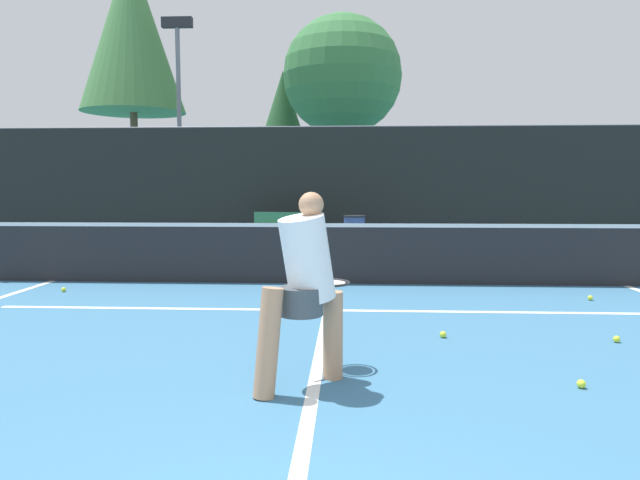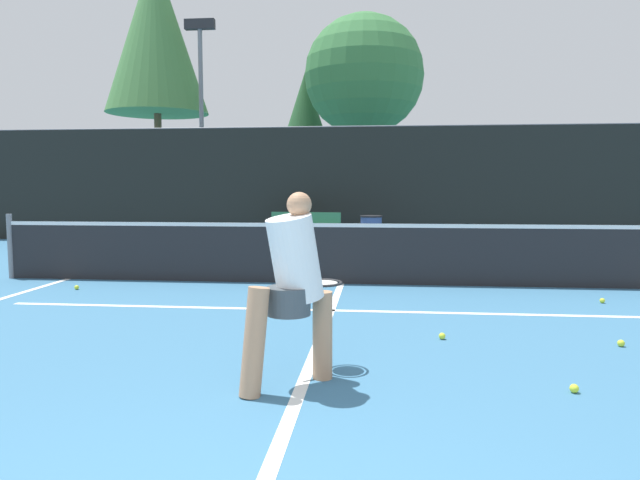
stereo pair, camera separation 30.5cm
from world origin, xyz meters
name	(u,v)px [view 2 (the right image)]	position (x,y,z in m)	size (l,w,h in m)	color
court_service_line	(331,310)	(0.00, 5.16, 0.00)	(8.25, 0.10, 0.01)	white
court_center_mark	(320,340)	(0.00, 3.81, 0.00)	(0.10, 6.62, 0.01)	white
net	(341,251)	(0.00, 7.12, 0.51)	(11.09, 0.09, 1.07)	slate
fence_back	(357,185)	(0.00, 13.82, 1.57)	(24.00, 0.06, 3.15)	black
player_practicing	(293,283)	(-0.07, 2.50, 0.79)	(0.80, 1.12, 1.48)	tan
tennis_ball_scattered_0	(574,388)	(2.02, 2.55, 0.03)	(0.07, 0.07, 0.07)	#D1E033
tennis_ball_scattered_1	(602,301)	(3.50, 5.97, 0.03)	(0.07, 0.07, 0.07)	#D1E033
tennis_ball_scattered_2	(77,287)	(-3.86, 6.21, 0.03)	(0.07, 0.07, 0.07)	#D1E033
tennis_ball_scattered_4	(621,343)	(2.88, 3.86, 0.03)	(0.07, 0.07, 0.07)	#D1E033
tennis_ball_scattered_5	(442,336)	(1.21, 3.95, 0.03)	(0.07, 0.07, 0.07)	#D1E033
courtside_bench	(305,227)	(-1.32, 12.84, 0.48)	(1.90, 0.64, 0.86)	#33724C
trash_bin	(371,231)	(0.39, 12.69, 0.40)	(0.56, 0.56, 0.79)	#384C7F
parked_car	(336,212)	(-0.89, 17.94, 0.63)	(1.86, 4.14, 1.50)	navy
floodlight_mast	(201,94)	(-5.91, 18.93, 4.88)	(1.10, 0.24, 7.54)	slate
tree_west	(364,75)	(-0.03, 21.07, 5.84)	(4.65, 4.65, 8.18)	brown
tree_mid	(305,116)	(-2.68, 23.62, 4.63)	(2.46, 2.46, 6.57)	brown
tree_east	(156,33)	(-7.98, 19.97, 7.37)	(3.91, 3.91, 10.43)	brown
building_far	(368,173)	(0.00, 30.12, 2.30)	(36.00, 2.40, 4.59)	gray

